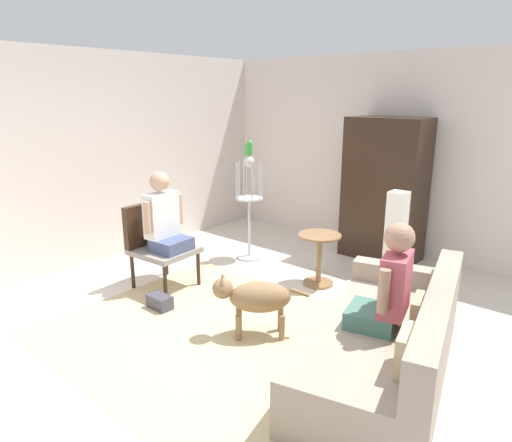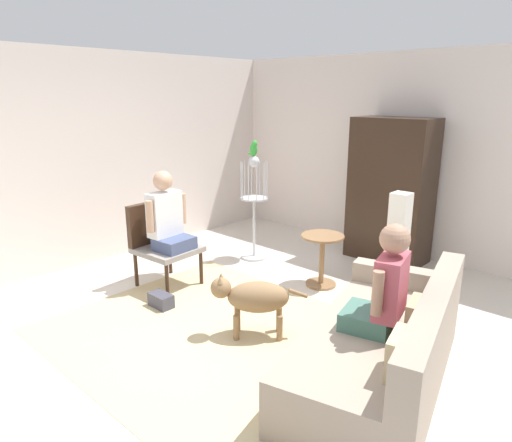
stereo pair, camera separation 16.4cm
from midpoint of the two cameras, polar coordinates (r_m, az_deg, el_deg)
name	(u,v)px [view 2 (the right image)]	position (r m, az deg, el deg)	size (l,w,h in m)	color
ground_plane	(237,336)	(4.40, -1.24, -14.05)	(7.70, 7.70, 0.00)	beige
back_wall	(407,156)	(6.63, 18.88, 7.63)	(6.19, 0.12, 2.71)	silver
left_wall	(97,158)	(6.35, -18.37, 7.36)	(0.12, 7.02, 2.71)	silver
area_rug	(222,337)	(4.38, -3.17, -14.12)	(3.11, 2.52, 0.01)	#C6B284
couch	(384,348)	(3.81, 16.84, -14.81)	(1.39, 2.19, 0.81)	gray
armchair	(160,238)	(5.44, -11.01, -2.07)	(0.68, 0.66, 0.96)	#382316
person_on_couch	(384,288)	(3.57, 16.87, -7.99)	(0.50, 0.51, 0.84)	#426E5F
person_on_armchair	(167,217)	(5.25, -10.07, 0.48)	(0.44, 0.55, 0.88)	#445076
round_end_table	(322,256)	(5.38, 9.03, -4.29)	(0.49, 0.49, 0.61)	olive
dog	(254,297)	(4.23, 0.82, -9.42)	(0.70, 0.63, 0.60)	olive
bird_cage_stand	(254,211)	(6.13, 0.52, 1.22)	(0.36, 0.36, 1.39)	silver
parrot	(254,149)	(5.98, 0.52, 8.96)	(0.17, 0.10, 0.20)	green
column_lamp	(397,250)	(5.03, 17.96, -3.46)	(0.20, 0.20, 1.21)	#4C4742
armoire_cabinet	(391,191)	(6.32, 17.08, 3.62)	(1.01, 0.56, 1.88)	black
handbag	(161,300)	(4.98, -10.74, -9.64)	(0.27, 0.16, 0.15)	#3F3F4C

